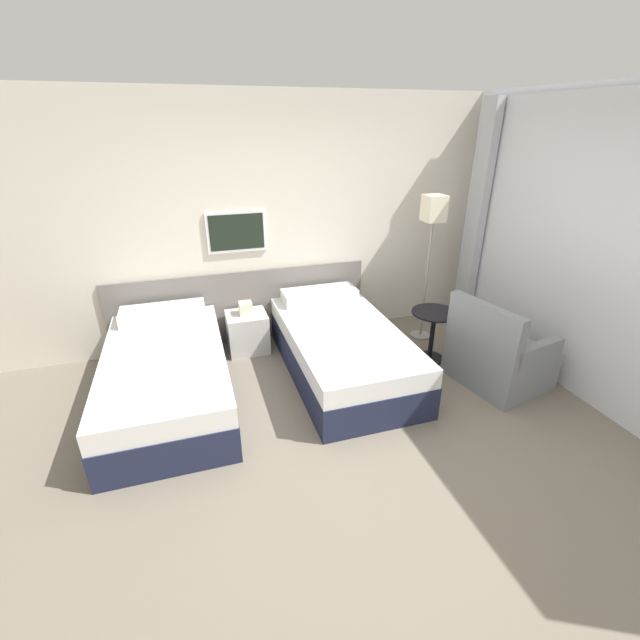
% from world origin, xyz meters
% --- Properties ---
extents(ground_plane, '(16.00, 16.00, 0.00)m').
position_xyz_m(ground_plane, '(0.00, 0.00, 0.00)').
color(ground_plane, slate).
extents(wall_headboard, '(10.00, 0.10, 2.70)m').
position_xyz_m(wall_headboard, '(-0.04, 2.19, 1.30)').
color(wall_headboard, beige).
rests_on(wall_headboard, ground_plane).
extents(wall_window, '(0.21, 4.66, 2.70)m').
position_xyz_m(wall_window, '(2.33, -0.06, 1.34)').
color(wall_window, white).
rests_on(wall_window, ground_plane).
extents(bed_near_door, '(1.06, 2.02, 0.64)m').
position_xyz_m(bed_near_door, '(-1.42, 1.13, 0.26)').
color(bed_near_door, '#1E233D').
rests_on(bed_near_door, ground_plane).
extents(bed_near_window, '(1.06, 2.02, 0.64)m').
position_xyz_m(bed_near_window, '(0.29, 1.13, 0.26)').
color(bed_near_window, '#1E233D').
rests_on(bed_near_window, ground_plane).
extents(nightstand, '(0.44, 0.40, 0.59)m').
position_xyz_m(nightstand, '(-0.57, 1.88, 0.23)').
color(nightstand, beige).
rests_on(nightstand, ground_plane).
extents(floor_lamp, '(0.24, 0.24, 1.68)m').
position_xyz_m(floor_lamp, '(1.49, 1.60, 1.39)').
color(floor_lamp, '#9E9993').
rests_on(floor_lamp, ground_plane).
extents(side_table, '(0.48, 0.48, 0.57)m').
position_xyz_m(side_table, '(1.31, 1.07, 0.40)').
color(side_table, black).
rests_on(side_table, ground_plane).
extents(armchair, '(0.87, 0.94, 0.89)m').
position_xyz_m(armchair, '(1.68, 0.47, 0.28)').
color(armchair, gray).
rests_on(armchair, ground_plane).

